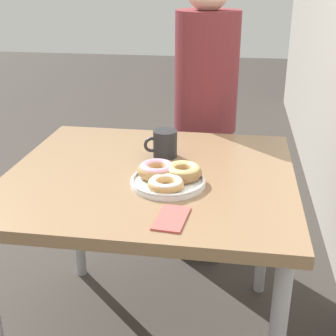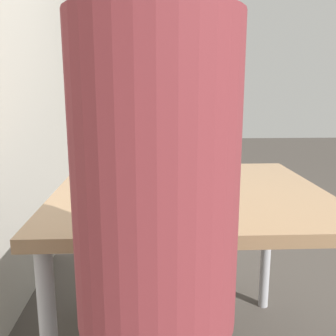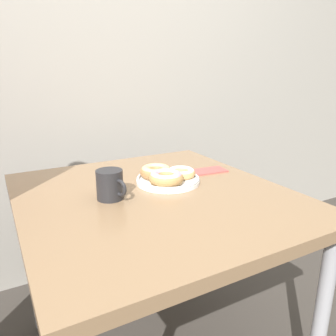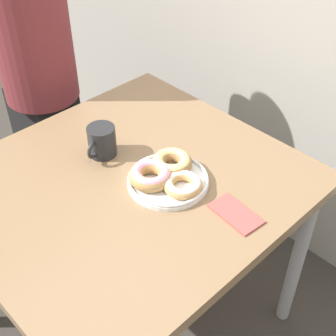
{
  "view_description": "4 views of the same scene",
  "coord_description": "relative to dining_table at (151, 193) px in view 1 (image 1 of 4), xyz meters",
  "views": [
    {
      "loc": [
        1.48,
        0.58,
        1.4
      ],
      "look_at": [
        0.1,
        0.36,
        0.81
      ],
      "focal_mm": 50.0,
      "sensor_mm": 36.0,
      "label": 1
    },
    {
      "loc": [
        -1.35,
        0.43,
        1.13
      ],
      "look_at": [
        0.1,
        0.36,
        0.81
      ],
      "focal_mm": 40.0,
      "sensor_mm": 36.0,
      "label": 2
    },
    {
      "loc": [
        -0.49,
        -0.7,
        1.18
      ],
      "look_at": [
        0.1,
        0.36,
        0.81
      ],
      "focal_mm": 35.0,
      "sensor_mm": 36.0,
      "label": 3
    },
    {
      "loc": [
        0.86,
        -0.37,
        1.7
      ],
      "look_at": [
        0.1,
        0.36,
        0.81
      ],
      "focal_mm": 50.0,
      "sensor_mm": 36.0,
      "label": 4
    }
  ],
  "objects": [
    {
      "name": "dining_table",
      "position": [
        0.0,
        0.0,
        0.0
      ],
      "size": [
        0.92,
        1.0,
        0.75
      ],
      "color": "#846647",
      "rests_on": "ground_plane"
    },
    {
      "name": "donut_plate",
      "position": [
        0.09,
        0.08,
        0.11
      ],
      "size": [
        0.26,
        0.26,
        0.06
      ],
      "color": "white",
      "rests_on": "dining_table"
    },
    {
      "name": "napkin",
      "position": [
        0.32,
        0.12,
        0.08
      ],
      "size": [
        0.16,
        0.1,
        0.01
      ],
      "color": "#BC4C47",
      "rests_on": "dining_table"
    },
    {
      "name": "coffee_mug",
      "position": [
        -0.16,
        0.02,
        0.13
      ],
      "size": [
        0.09,
        0.12,
        0.1
      ],
      "color": "#232326",
      "rests_on": "dining_table"
    },
    {
      "name": "person_figure",
      "position": [
        -0.71,
        0.14,
        0.07
      ],
      "size": [
        0.32,
        0.3,
        1.43
      ],
      "color": "black",
      "rests_on": "ground_plane"
    },
    {
      "name": "ground_plane",
      "position": [
        0.0,
        -0.29,
        -0.67
      ],
      "size": [
        14.0,
        14.0,
        0.0
      ],
      "primitive_type": "plane",
      "color": "#38332D"
    }
  ]
}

